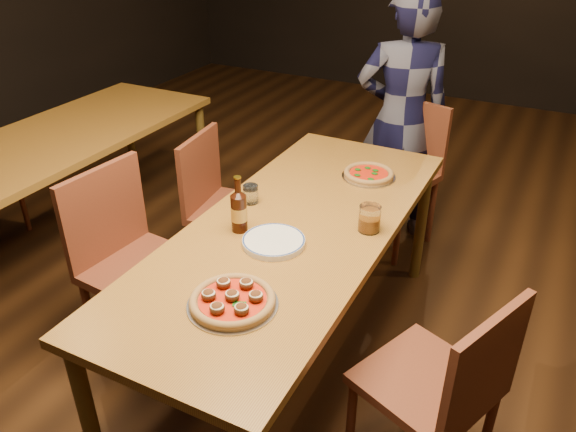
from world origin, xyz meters
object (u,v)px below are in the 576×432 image
at_px(pizza_meatball, 232,300).
at_px(diner, 402,119).
at_px(amber_glass, 370,218).
at_px(table_main, 293,239).
at_px(water_glass, 251,194).
at_px(pizza_margherita, 369,174).
at_px(chair_main_nw, 144,268).
at_px(plate_stack, 274,242).
at_px(chair_main_sw, 234,210).
at_px(beer_bottle, 239,212).
at_px(chair_main_e, 426,380).
at_px(table_left, 60,146).
at_px(chair_end, 393,176).

height_order(pizza_meatball, diner, diner).
height_order(pizza_meatball, amber_glass, amber_glass).
bearing_deg(table_main, water_glass, 160.27).
height_order(pizza_margherita, water_glass, water_glass).
xyz_separation_m(chair_main_nw, plate_stack, (0.63, 0.09, 0.27)).
height_order(chair_main_sw, diner, diner).
bearing_deg(beer_bottle, chair_main_sw, 124.91).
distance_m(pizza_meatball, water_glass, 0.74).
xyz_separation_m(chair_main_nw, beer_bottle, (0.45, 0.12, 0.35)).
distance_m(water_glass, amber_glass, 0.56).
distance_m(chair_main_sw, pizza_meatball, 1.26).
bearing_deg(water_glass, diner, 76.69).
relative_size(pizza_meatball, pizza_margherita, 1.18).
relative_size(chair_main_nw, pizza_meatball, 3.12).
xyz_separation_m(pizza_meatball, pizza_margherita, (0.07, 1.17, -0.00)).
relative_size(table_main, chair_main_nw, 2.04).
relative_size(table_main, chair_main_e, 2.20).
bearing_deg(table_left, table_main, -10.01).
xyz_separation_m(table_left, chair_main_sw, (1.11, 0.15, -0.23)).
relative_size(table_left, diner, 1.28).
xyz_separation_m(pizza_margherita, diner, (-0.08, 0.80, 0.02)).
relative_size(chair_end, beer_bottle, 3.90).
relative_size(chair_main_e, pizza_meatball, 2.89).
distance_m(table_left, pizza_margherita, 1.85).
distance_m(chair_main_nw, beer_bottle, 0.58).
bearing_deg(table_main, beer_bottle, -142.48).
bearing_deg(table_main, pizza_margherita, 78.27).
distance_m(beer_bottle, water_glass, 0.25).
xyz_separation_m(pizza_meatball, beer_bottle, (-0.24, 0.44, 0.07)).
xyz_separation_m(beer_bottle, water_glass, (-0.08, 0.23, -0.04)).
bearing_deg(chair_main_nw, water_glass, -40.51).
distance_m(pizza_meatball, amber_glass, 0.72).
xyz_separation_m(table_left, water_glass, (1.44, -0.21, 0.11)).
bearing_deg(chair_main_e, water_glass, -91.03).
height_order(chair_end, plate_stack, chair_end).
bearing_deg(water_glass, table_left, 171.87).
bearing_deg(pizza_margherita, chair_main_nw, -131.41).
bearing_deg(pizza_meatball, water_glass, 115.55).
bearing_deg(beer_bottle, water_glass, 109.62).
bearing_deg(pizza_margherita, chair_end, 94.49).
distance_m(pizza_margherita, plate_stack, 0.77).
height_order(table_main, chair_main_sw, chair_main_sw).
relative_size(pizza_margherita, beer_bottle, 1.10).
bearing_deg(water_glass, chair_main_e, -23.17).
xyz_separation_m(chair_main_e, beer_bottle, (-0.88, 0.18, 0.38)).
bearing_deg(chair_main_sw, chair_main_nw, 170.33).
distance_m(chair_main_sw, chair_main_e, 1.50).
bearing_deg(chair_main_e, diner, -137.02).
bearing_deg(pizza_meatball, chair_end, 89.48).
height_order(chair_main_nw, amber_glass, chair_main_nw).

